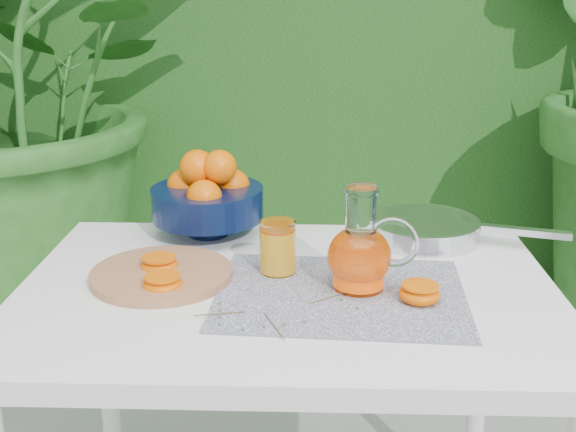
{
  "coord_description": "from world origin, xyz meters",
  "views": [
    {
      "loc": [
        -0.04,
        -1.32,
        1.3
      ],
      "look_at": [
        -0.08,
        -0.07,
        0.88
      ],
      "focal_mm": 45.0,
      "sensor_mm": 36.0,
      "label": 1
    }
  ],
  "objects_px": {
    "fruit_bowl": "(208,196)",
    "juice_pitcher": "(361,254)",
    "white_table": "(288,325)",
    "cutting_board": "(162,274)",
    "saute_pan": "(425,228)"
  },
  "relations": [
    {
      "from": "cutting_board",
      "to": "juice_pitcher",
      "type": "xyz_separation_m",
      "value": [
        0.37,
        -0.04,
        0.06
      ]
    },
    {
      "from": "fruit_bowl",
      "to": "saute_pan",
      "type": "bearing_deg",
      "value": -1.99
    },
    {
      "from": "white_table",
      "to": "fruit_bowl",
      "type": "distance_m",
      "value": 0.38
    },
    {
      "from": "fruit_bowl",
      "to": "juice_pitcher",
      "type": "bearing_deg",
      "value": -42.7
    },
    {
      "from": "fruit_bowl",
      "to": "juice_pitcher",
      "type": "relative_size",
      "value": 1.32
    },
    {
      "from": "cutting_board",
      "to": "juice_pitcher",
      "type": "relative_size",
      "value": 1.4
    },
    {
      "from": "white_table",
      "to": "cutting_board",
      "type": "distance_m",
      "value": 0.26
    },
    {
      "from": "juice_pitcher",
      "to": "saute_pan",
      "type": "bearing_deg",
      "value": 60.14
    },
    {
      "from": "white_table",
      "to": "fruit_bowl",
      "type": "relative_size",
      "value": 3.92
    },
    {
      "from": "juice_pitcher",
      "to": "cutting_board",
      "type": "bearing_deg",
      "value": 174.15
    },
    {
      "from": "juice_pitcher",
      "to": "saute_pan",
      "type": "xyz_separation_m",
      "value": [
        0.16,
        0.28,
        -0.05
      ]
    },
    {
      "from": "cutting_board",
      "to": "fruit_bowl",
      "type": "height_order",
      "value": "fruit_bowl"
    },
    {
      "from": "cutting_board",
      "to": "fruit_bowl",
      "type": "xyz_separation_m",
      "value": [
        0.06,
        0.25,
        0.08
      ]
    },
    {
      "from": "juice_pitcher",
      "to": "saute_pan",
      "type": "distance_m",
      "value": 0.32
    },
    {
      "from": "saute_pan",
      "to": "juice_pitcher",
      "type": "bearing_deg",
      "value": -119.86
    }
  ]
}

